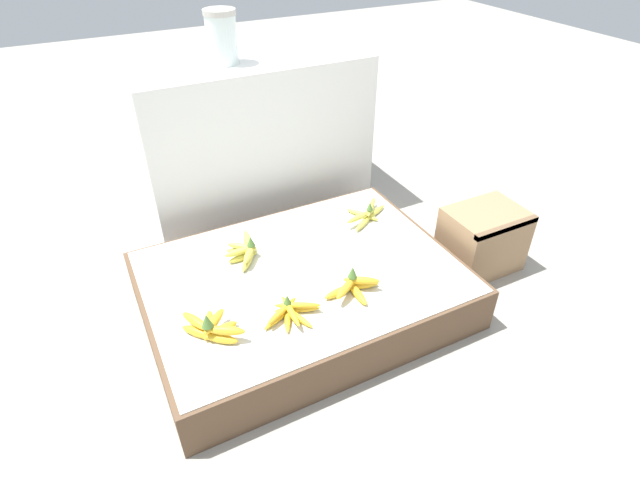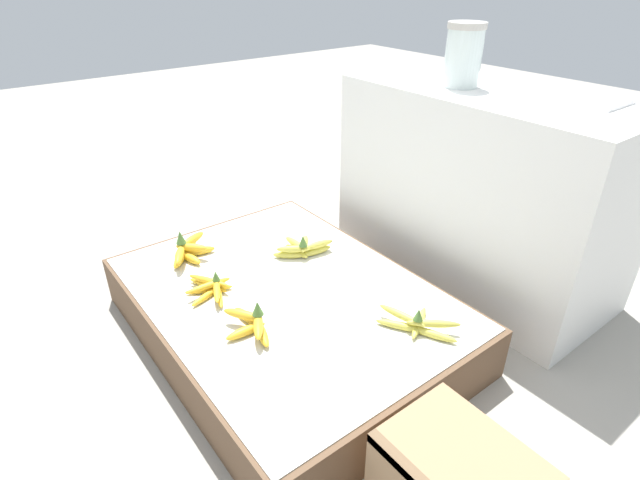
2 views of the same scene
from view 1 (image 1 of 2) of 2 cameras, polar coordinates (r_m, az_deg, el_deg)
The scene contains 11 objects.
ground_plane at distance 2.05m, azimuth -1.99°, elevation -7.67°, with size 10.00×10.00×0.00m, color gray.
display_platform at distance 1.99m, azimuth -2.05°, elevation -5.69°, with size 1.19×0.87×0.19m.
back_vendor_table at distance 2.54m, azimuth -7.81°, elevation 11.64°, with size 1.09×0.53×0.77m.
wooden_crate at distance 2.29m, azimuth 18.05°, elevation 0.10°, with size 0.33×0.25×0.28m.
banana_bunch_front_left at distance 1.69m, azimuth -12.29°, elevation -9.76°, with size 0.19×0.20×0.11m.
banana_bunch_front_midleft at distance 1.73m, azimuth -3.44°, elevation -8.16°, with size 0.22×0.17×0.08m.
banana_bunch_front_midright at distance 1.81m, azimuth 3.81°, elevation -5.28°, with size 0.22×0.14×0.11m.
banana_bunch_middle_midleft at distance 2.00m, azimuth -8.55°, elevation -1.17°, with size 0.14×0.23×0.10m.
banana_bunch_middle_right at distance 2.22m, azimuth 5.37°, elevation 2.99°, with size 0.25×0.19×0.09m.
glass_jar at distance 2.29m, azimuth -11.17°, elevation 21.83°, with size 0.14×0.14×0.22m.
foam_tray_white at distance 2.59m, azimuth -3.62°, elevation 21.61°, with size 0.26×0.18×0.02m.
Camera 1 is at (-0.62, -1.36, 1.41)m, focal length 28.00 mm.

